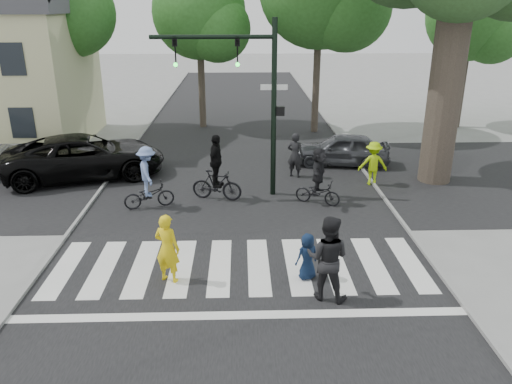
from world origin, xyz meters
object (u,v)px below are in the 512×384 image
pedestrian_adult (328,258)px  car_grey (342,149)px  cyclist_mid (216,174)px  pedestrian_child (307,257)px  car_suv (85,157)px  pedestrian_woman (167,248)px  cyclist_right (318,179)px  cyclist_left (148,182)px  traffic_signal (249,84)px

pedestrian_adult → car_grey: size_ratio=0.52×
pedestrian_adult → cyclist_mid: 6.87m
pedestrian_child → car_suv: (-7.66, 7.98, 0.24)m
cyclist_mid → car_suv: 5.81m
pedestrian_woman → car_suv: pedestrian_woman is taller
pedestrian_woman → cyclist_right: bearing=-109.4°
pedestrian_adult → cyclist_left: bearing=-28.0°
pedestrian_woman → car_suv: bearing=-39.5°
traffic_signal → car_grey: bearing=40.9°
traffic_signal → car_grey: (3.95, 3.42, -3.23)m
cyclist_left → car_grey: (7.29, 4.53, -0.24)m
pedestrian_woman → car_suv: (-4.26, 7.99, -0.04)m
pedestrian_adult → car_suv: bearing=-27.6°
pedestrian_woman → car_suv: size_ratio=0.29×
pedestrian_child → cyclist_left: 6.66m
pedestrian_child → cyclist_mid: size_ratio=0.52×
cyclist_left → cyclist_mid: cyclist_mid is taller
cyclist_left → car_suv: 4.41m
traffic_signal → cyclist_left: size_ratio=2.86×
cyclist_left → car_grey: cyclist_left is taller
pedestrian_woman → car_grey: 11.06m
traffic_signal → pedestrian_woman: traffic_signal is taller
traffic_signal → pedestrian_woman: 6.91m
cyclist_right → pedestrian_woman: bearing=-131.8°
cyclist_left → cyclist_mid: bearing=16.8°
pedestrian_woman → pedestrian_adult: bearing=-170.6°
pedestrian_child → car_grey: size_ratio=0.30×
traffic_signal → car_suv: size_ratio=1.00×
cyclist_left → car_grey: bearing=31.8°
pedestrian_adult → cyclist_right: 5.80m
cyclist_mid → cyclist_right: size_ratio=1.17×
cyclist_left → car_grey: 8.58m
pedestrian_adult → cyclist_mid: cyclist_mid is taller
pedestrian_child → car_suv: car_suv is taller
traffic_signal → cyclist_left: 4.62m
cyclist_left → car_suv: cyclist_left is taller
pedestrian_adult → cyclist_left: 7.51m
cyclist_mid → traffic_signal: bearing=21.3°
traffic_signal → cyclist_mid: 3.19m
pedestrian_adult → cyclist_right: size_ratio=1.03×
cyclist_mid → pedestrian_woman: bearing=-99.9°
traffic_signal → pedestrian_child: size_ratio=5.01×
cyclist_right → car_suv: bearing=160.3°
traffic_signal → car_grey: traffic_signal is taller
traffic_signal → car_grey: size_ratio=1.52×
cyclist_mid → cyclist_right: bearing=-8.7°
pedestrian_woman → cyclist_mid: size_ratio=0.76×
traffic_signal → car_suv: 7.35m
cyclist_left → cyclist_right: cyclist_left is taller
cyclist_right → pedestrian_adult: bearing=-96.5°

